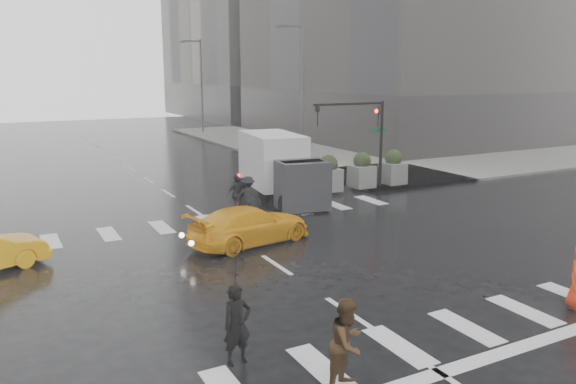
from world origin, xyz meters
TOP-DOWN VIEW (x-y plane):
  - ground at (0.00, 0.00)m, footprint 120.00×120.00m
  - sidewalk_ne at (19.50, 17.50)m, footprint 35.00×35.00m
  - road_markings at (0.00, 0.00)m, footprint 18.00×48.00m
  - traffic_signal_pole at (9.01, 8.01)m, footprint 4.45×0.42m
  - street_lamp_near at (10.87, 18.00)m, footprint 2.15×0.22m
  - street_lamp_far at (10.87, 38.00)m, footprint 2.15×0.22m
  - planter_west at (7.00, 8.20)m, footprint 1.10×1.10m
  - planter_mid at (9.00, 8.20)m, footprint 1.10×1.10m
  - planter_east at (11.00, 8.20)m, footprint 1.10×1.10m
  - pedestrian_black at (-3.42, -5.00)m, footprint 1.02×1.04m
  - pedestrian_brown at (-1.91, -6.80)m, footprint 1.08×1.00m
  - pedestrian_far_a at (1.47, 6.62)m, footprint 1.02×0.66m
  - pedestrian_far_b at (1.77, 6.15)m, footprint 1.20×1.16m
  - taxi_rear at (0.20, 2.46)m, footprint 4.32×2.66m
  - box_truck at (4.16, 7.90)m, footprint 2.18×5.81m

SIDE VIEW (x-z plane):
  - ground at x=0.00m, z-range 0.00..0.00m
  - road_markings at x=0.00m, z-range 0.00..0.01m
  - sidewalk_ne at x=19.50m, z-range 0.00..0.15m
  - taxi_rear at x=0.20m, z-range 0.00..1.32m
  - pedestrian_far_b at x=1.77m, z-range 0.00..1.66m
  - pedestrian_far_a at x=1.47m, z-range 0.00..1.69m
  - pedestrian_brown at x=-1.91m, z-range 0.00..1.78m
  - planter_west at x=7.00m, z-range 0.08..1.88m
  - planter_mid at x=9.00m, z-range 0.08..1.88m
  - planter_east at x=11.00m, z-range 0.08..1.88m
  - pedestrian_black at x=-3.42m, z-range 0.39..2.82m
  - box_truck at x=4.16m, z-range 0.10..3.19m
  - traffic_signal_pole at x=9.01m, z-range 0.97..5.47m
  - street_lamp_near at x=10.87m, z-range 0.45..9.45m
  - street_lamp_far at x=10.87m, z-range 0.45..9.45m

